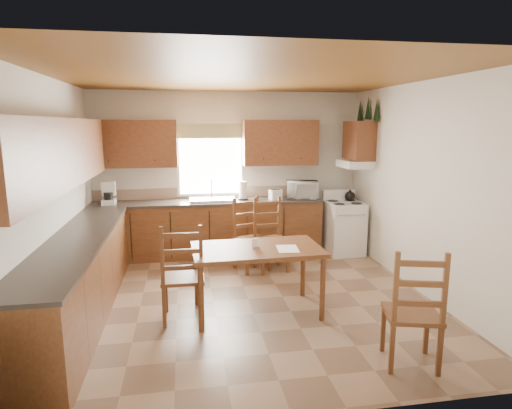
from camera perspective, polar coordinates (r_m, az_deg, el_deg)
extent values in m
plane|color=#83664E|center=(5.50, -1.04, -12.48)|extent=(4.50, 4.50, 0.00)
plane|color=brown|center=(5.09, -1.15, 16.72)|extent=(4.50, 4.50, 0.00)
plane|color=silver|center=(5.29, -25.98, 0.72)|extent=(4.50, 4.50, 0.00)
plane|color=silver|center=(5.89, 21.12, 2.01)|extent=(4.50, 4.50, 0.00)
plane|color=silver|center=(7.34, -3.70, 4.30)|extent=(4.50, 4.50, 0.00)
plane|color=silver|center=(2.97, 5.37, -5.35)|extent=(4.50, 4.50, 0.00)
cube|color=brown|center=(7.18, -6.35, -3.28)|extent=(3.75, 0.60, 0.88)
cube|color=brown|center=(5.29, -22.46, -9.19)|extent=(0.60, 3.60, 0.88)
cube|color=#37312B|center=(7.08, -6.43, 0.33)|extent=(3.75, 0.63, 0.04)
cube|color=#37312B|center=(5.16, -22.83, -4.37)|extent=(0.63, 3.60, 0.04)
cube|color=#8F725F|center=(7.35, -6.57, 1.58)|extent=(3.75, 0.01, 0.18)
cube|color=brown|center=(7.14, -16.17, 7.79)|extent=(1.41, 0.33, 0.75)
cube|color=brown|center=(7.28, 3.23, 8.24)|extent=(1.25, 0.33, 0.75)
cube|color=brown|center=(5.05, -25.11, 6.15)|extent=(0.33, 3.60, 0.75)
cube|color=brown|center=(7.23, 13.56, 8.30)|extent=(0.33, 0.62, 0.62)
cube|color=white|center=(7.24, 13.06, 5.31)|extent=(0.44, 0.62, 0.12)
cube|color=white|center=(7.26, -6.06, 5.78)|extent=(1.13, 0.02, 1.18)
cube|color=white|center=(7.26, -6.06, 5.78)|extent=(1.05, 0.01, 1.10)
cube|color=#435B29|center=(7.21, -6.13, 9.72)|extent=(1.19, 0.01, 0.24)
cube|color=silver|center=(7.08, -5.83, 0.67)|extent=(0.75, 0.45, 0.04)
cone|color=black|center=(6.99, 15.78, 12.07)|extent=(0.22, 0.22, 0.36)
cone|color=black|center=(7.28, 14.71, 12.36)|extent=(0.22, 0.22, 0.36)
cone|color=black|center=(7.58, 13.69, 12.03)|extent=(0.22, 0.22, 0.36)
cube|color=white|center=(7.37, 11.60, -3.14)|extent=(0.60, 0.62, 0.86)
cube|color=white|center=(7.09, -19.07, 1.34)|extent=(0.21, 0.25, 0.33)
cylinder|color=white|center=(7.12, -1.74, 1.88)|extent=(0.16, 0.16, 0.31)
cube|color=white|center=(7.16, 2.60, 1.33)|extent=(0.23, 0.18, 0.16)
imported|color=white|center=(7.30, 6.22, 1.97)|extent=(0.54, 0.44, 0.29)
cube|color=brown|center=(5.01, 0.11, -10.04)|extent=(1.49, 0.88, 0.78)
cube|color=brown|center=(4.87, -9.76, -8.79)|extent=(0.47, 0.45, 1.11)
cube|color=brown|center=(4.19, 20.12, -12.64)|extent=(0.56, 0.55, 1.11)
cube|color=brown|center=(6.38, -0.52, -4.08)|extent=(0.58, 0.57, 1.08)
cube|color=brown|center=(6.37, 2.04, -4.12)|extent=(0.51, 0.49, 1.07)
cube|color=white|center=(4.85, 4.23, -5.90)|extent=(0.26, 0.33, 0.00)
cube|color=white|center=(4.89, -0.06, -5.11)|extent=(0.08, 0.04, 0.11)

